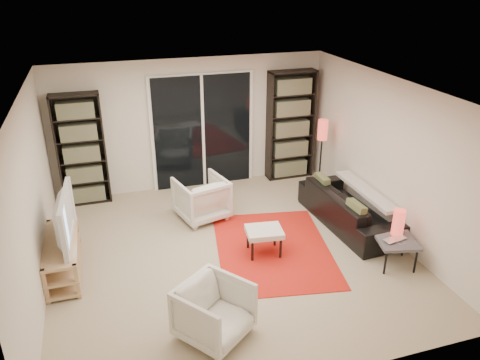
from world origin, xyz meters
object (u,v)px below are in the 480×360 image
at_px(ottoman, 264,233).
at_px(side_table, 396,242).
at_px(armchair_front, 214,312).
at_px(bookshelf_left, 81,150).
at_px(sofa, 349,208).
at_px(bookshelf_right, 291,126).
at_px(floor_lamp, 322,137).
at_px(tv_stand, 63,256).
at_px(armchair_back, 201,198).

bearing_deg(ottoman, side_table, -26.17).
xyz_separation_m(armchair_front, ottoman, (1.10, 1.41, 0.01)).
bearing_deg(side_table, bookshelf_left, 140.81).
xyz_separation_m(bookshelf_left, sofa, (4.01, -2.10, -0.68)).
bearing_deg(bookshelf_right, ottoman, -119.78).
xyz_separation_m(bookshelf_right, armchair_front, (-2.53, -3.92, -0.72)).
distance_m(side_table, floor_lamp, 2.65).
height_order(sofa, armchair_front, armchair_front).
height_order(tv_stand, armchair_back, armchair_back).
height_order(armchair_back, side_table, armchair_back).
distance_m(armchair_back, side_table, 3.11).
bearing_deg(bookshelf_right, tv_stand, -152.88).
bearing_deg(side_table, sofa, 92.16).
bearing_deg(tv_stand, sofa, 0.63).
height_order(armchair_front, floor_lamp, floor_lamp).
relative_size(bookshelf_right, floor_lamp, 1.55).
relative_size(ottoman, floor_lamp, 0.42).
bearing_deg(floor_lamp, ottoman, -134.59).
height_order(bookshelf_left, bookshelf_right, bookshelf_right).
bearing_deg(ottoman, bookshelf_right, 60.22).
bearing_deg(armchair_front, side_table, -24.78).
xyz_separation_m(armchair_back, side_table, (2.26, -2.14, 0.01)).
bearing_deg(armchair_front, tv_stand, 95.76).
xyz_separation_m(sofa, ottoman, (-1.60, -0.41, 0.05)).
distance_m(bookshelf_right, armchair_back, 2.46).
bearing_deg(armchair_back, side_table, 122.11).
height_order(tv_stand, side_table, tv_stand).
distance_m(armchair_front, ottoman, 1.79).
distance_m(armchair_back, armchair_front, 2.79).
xyz_separation_m(sofa, floor_lamp, (0.14, 1.35, 0.74)).
xyz_separation_m(bookshelf_left, bookshelf_right, (3.85, -0.00, 0.07)).
distance_m(bookshelf_left, bookshelf_right, 3.85).
height_order(sofa, ottoman, sofa).
relative_size(armchair_back, ottoman, 1.38).
xyz_separation_m(tv_stand, armchair_back, (2.14, 0.98, 0.09)).
height_order(bookshelf_left, sofa, bookshelf_left).
relative_size(tv_stand, armchair_back, 1.72).
relative_size(bookshelf_left, armchair_front, 2.68).
height_order(bookshelf_left, armchair_front, bookshelf_left).
distance_m(armchair_back, floor_lamp, 2.48).
bearing_deg(bookshelf_left, armchair_back, -32.91).
distance_m(bookshelf_left, floor_lamp, 4.22).
bearing_deg(ottoman, tv_stand, 172.56).
bearing_deg(ottoman, armchair_back, 114.67).
bearing_deg(bookshelf_left, floor_lamp, -10.19).
xyz_separation_m(armchair_back, armchair_front, (-0.49, -2.75, -0.02)).
height_order(bookshelf_left, tv_stand, bookshelf_left).
xyz_separation_m(bookshelf_left, tv_stand, (-0.33, -2.14, -0.71)).
xyz_separation_m(sofa, armchair_back, (-2.21, 0.93, 0.06)).
relative_size(bookshelf_right, ottoman, 3.74).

